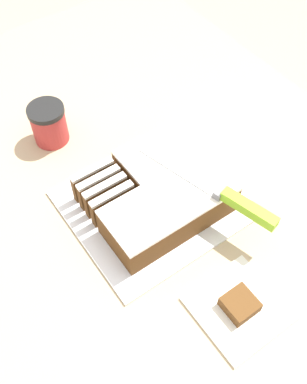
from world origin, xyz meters
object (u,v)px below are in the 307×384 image
(cake, at_px, (158,192))
(brownie, at_px, (240,304))
(cake_board, at_px, (154,203))
(coffee_cup, at_px, (49,124))
(knife, at_px, (231,198))

(cake, distance_m, brownie, 0.27)
(cake_board, height_order, brownie, brownie)
(cake_board, xyz_separation_m, brownie, (0.27, -0.01, 0.02))
(cake_board, height_order, cake, cake)
(cake, relative_size, coffee_cup, 2.76)
(coffee_cup, bearing_deg, cake, 17.35)
(coffee_cup, xyz_separation_m, brownie, (0.56, 0.08, -0.03))
(knife, relative_size, brownie, 5.62)
(cake_board, distance_m, coffee_cup, 0.30)
(cake, bearing_deg, brownie, -3.28)
(cake, height_order, knife, knife)
(cake_board, height_order, coffee_cup, coffee_cup)
(cake_board, height_order, knife, knife)
(brownie, bearing_deg, cake, 176.72)
(cake_board, bearing_deg, knife, 36.42)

